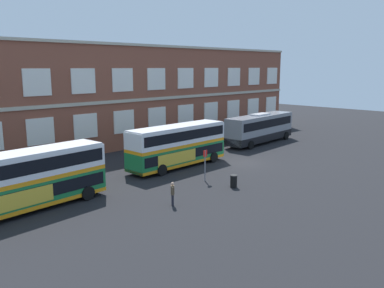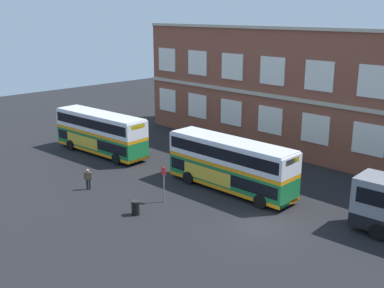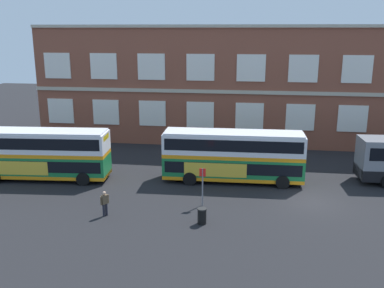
# 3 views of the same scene
# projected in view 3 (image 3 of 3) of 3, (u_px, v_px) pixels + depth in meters

# --- Properties ---
(ground_plane) EXTENTS (120.00, 120.00, 0.00)m
(ground_plane) POSITION_uv_depth(u_px,v_px,m) (308.00, 192.00, 32.69)
(ground_plane) COLOR black
(brick_terminal_building) EXTENTS (55.07, 8.19, 12.27)m
(brick_terminal_building) POSITION_uv_depth(u_px,v_px,m) (298.00, 86.00, 46.40)
(brick_terminal_building) COLOR brown
(brick_terminal_building) RESTS_ON ground
(double_decker_near) EXTENTS (11.16, 3.46, 4.07)m
(double_decker_near) POSITION_uv_depth(u_px,v_px,m) (40.00, 154.00, 34.97)
(double_decker_near) COLOR #197038
(double_decker_near) RESTS_ON ground
(double_decker_middle) EXTENTS (11.06, 3.08, 4.07)m
(double_decker_middle) POSITION_uv_depth(u_px,v_px,m) (233.00, 155.00, 34.45)
(double_decker_middle) COLOR #197038
(double_decker_middle) RESTS_ON ground
(waiting_passenger) EXTENTS (0.49, 0.56, 1.70)m
(waiting_passenger) POSITION_uv_depth(u_px,v_px,m) (105.00, 202.00, 28.28)
(waiting_passenger) COLOR black
(waiting_passenger) RESTS_ON ground
(bus_stand_flag) EXTENTS (0.44, 0.10, 2.70)m
(bus_stand_flag) POSITION_uv_depth(u_px,v_px,m) (203.00, 183.00, 29.75)
(bus_stand_flag) COLOR slate
(bus_stand_flag) RESTS_ON ground
(station_litter_bin) EXTENTS (0.60, 0.60, 1.03)m
(station_litter_bin) POSITION_uv_depth(u_px,v_px,m) (202.00, 216.00, 27.23)
(station_litter_bin) COLOR black
(station_litter_bin) RESTS_ON ground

